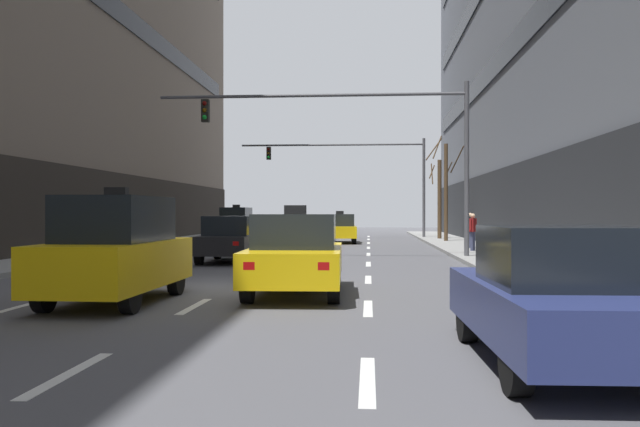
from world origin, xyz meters
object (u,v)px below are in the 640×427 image
(taxi_driving_2, at_px, (296,255))
(car_driving_3, at_px, (230,239))
(street_tree_1, at_px, (446,188))
(street_tree_0, at_px, (439,197))
(taxi_driving_0, at_px, (236,224))
(pedestrian_0, at_px, (470,228))
(traffic_signal_0, at_px, (366,132))
(taxi_driving_1, at_px, (116,250))
(traffic_signal_1, at_px, (364,166))
(taxi_driving_4, at_px, (340,229))
(car_parked_0, at_px, (557,297))
(pedestrian_1, at_px, (473,229))

(taxi_driving_2, xyz_separation_m, car_driving_3, (-3.28, 8.82, -0.05))
(street_tree_1, bearing_deg, street_tree_0, 89.91)
(car_driving_3, bearing_deg, taxi_driving_0, 100.91)
(taxi_driving_0, bearing_deg, pedestrian_0, -35.76)
(traffic_signal_0, relative_size, street_tree_1, 1.93)
(taxi_driving_0, height_order, taxi_driving_1, taxi_driving_1)
(traffic_signal_1, bearing_deg, taxi_driving_0, -151.21)
(taxi_driving_1, relative_size, taxi_driving_4, 0.95)
(car_parked_0, distance_m, traffic_signal_1, 35.31)
(taxi_driving_2, relative_size, traffic_signal_0, 0.40)
(pedestrian_0, bearing_deg, taxi_driving_0, 144.24)
(street_tree_1, height_order, pedestrian_0, street_tree_1)
(taxi_driving_0, height_order, car_parked_0, taxi_driving_0)
(pedestrian_1, bearing_deg, traffic_signal_1, 106.84)
(taxi_driving_2, bearing_deg, street_tree_1, 75.96)
(car_driving_3, bearing_deg, street_tree_1, 57.71)
(traffic_signal_0, xyz_separation_m, pedestrian_1, (4.40, 3.24, -3.67))
(street_tree_1, bearing_deg, traffic_signal_0, -109.09)
(street_tree_0, bearing_deg, pedestrian_0, -88.77)
(taxi_driving_4, height_order, pedestrian_1, taxi_driving_4)
(traffic_signal_1, height_order, pedestrian_0, traffic_signal_1)
(traffic_signal_1, distance_m, street_tree_0, 5.64)
(taxi_driving_2, xyz_separation_m, traffic_signal_1, (1.20, 28.95, 3.93))
(taxi_driving_0, distance_m, pedestrian_1, 16.44)
(taxi_driving_4, relative_size, pedestrian_0, 2.83)
(taxi_driving_4, bearing_deg, street_tree_0, 29.19)
(traffic_signal_0, distance_m, pedestrian_1, 6.59)
(pedestrian_0, distance_m, pedestrian_1, 2.14)
(taxi_driving_1, xyz_separation_m, car_parked_0, (6.89, -4.56, -0.24))
(car_parked_0, distance_m, street_tree_1, 29.42)
(car_driving_3, distance_m, pedestrian_1, 10.33)
(pedestrian_0, relative_size, pedestrian_1, 1.01)
(taxi_driving_1, height_order, car_driving_3, taxi_driving_1)
(taxi_driving_0, bearing_deg, street_tree_1, -7.49)
(traffic_signal_1, height_order, street_tree_0, traffic_signal_1)
(traffic_signal_0, xyz_separation_m, street_tree_0, (4.40, 15.98, -2.05))
(taxi_driving_1, bearing_deg, car_driving_3, 90.13)
(taxi_driving_0, height_order, street_tree_1, street_tree_1)
(taxi_driving_0, relative_size, taxi_driving_1, 0.99)
(taxi_driving_4, xyz_separation_m, car_parked_0, (3.74, -29.21, -0.03))
(taxi_driving_4, height_order, car_parked_0, taxi_driving_4)
(taxi_driving_1, xyz_separation_m, pedestrian_0, (9.29, 17.36, 0.03))
(street_tree_0, distance_m, pedestrian_0, 10.72)
(taxi_driving_0, relative_size, street_tree_1, 0.70)
(taxi_driving_2, height_order, street_tree_0, street_tree_0)
(car_driving_3, xyz_separation_m, street_tree_1, (9.08, 14.37, 2.29))
(traffic_signal_0, height_order, pedestrian_1, traffic_signal_0)
(traffic_signal_1, relative_size, street_tree_1, 2.02)
(traffic_signal_0, distance_m, street_tree_1, 13.54)
(taxi_driving_1, distance_m, street_tree_1, 26.37)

